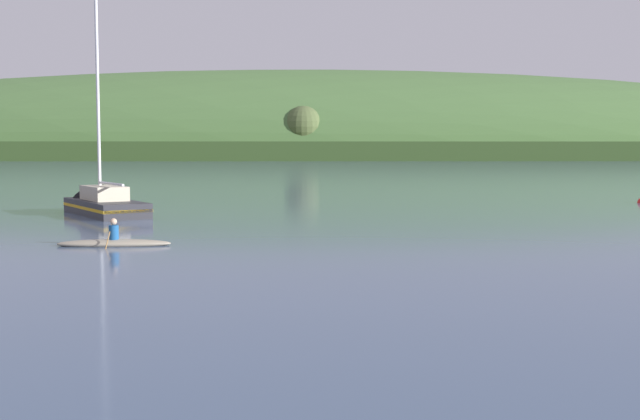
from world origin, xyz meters
name	(u,v)px	position (x,y,z in m)	size (l,w,h in m)	color
far_shoreline_hill	(309,158)	(-11.97, 262.75, 0.24)	(569.83, 130.30, 60.61)	#314A21
dockside_crane	(125,132)	(-67.09, 235.57, 8.55)	(11.94, 4.05, 18.16)	#4C4C51
sailboat_midwater_white	(100,208)	(-5.61, 36.36, 0.27)	(6.34, 7.61, 12.01)	#232328
canoe_with_paddler	(114,243)	(-0.76, 23.78, 0.10)	(3.79, 1.56, 1.02)	gray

